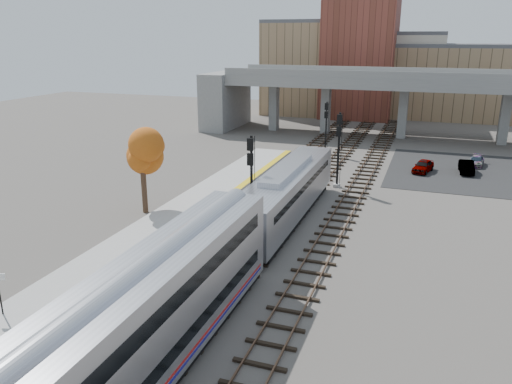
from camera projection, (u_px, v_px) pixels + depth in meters
The scene contains 16 objects.
ground at pixel (240, 256), 32.90m from camera, with size 160.00×160.00×0.00m, color #47423D.
platform at pixel (145, 239), 35.17m from camera, with size 4.50×60.00×0.35m, color #9E9E99.
yellow_strip at pixel (168, 240), 34.51m from camera, with size 0.70×60.00×0.01m, color yellow.
tracks at pixel (302, 200), 43.82m from camera, with size 10.70×95.00×0.25m.
overpass at pixel (389, 96), 70.04m from camera, with size 54.00×12.00×9.50m.
buildings_far at pixel (380, 71), 89.98m from camera, with size 43.00×21.00×20.60m.
parking_lot at pixel (456, 171), 53.58m from camera, with size 14.00×18.00×0.04m, color black.
locomotive at pixel (287, 193), 38.60m from camera, with size 3.02×19.05×4.10m.
coach at pixel (114, 355), 18.13m from camera, with size 3.03×25.00×5.00m.
signal_mast_near at pixel (251, 183), 36.82m from camera, with size 0.60×0.64×7.03m.
signal_mast_mid at pixel (338, 151), 46.83m from camera, with size 0.60×0.64×7.15m.
signal_mast_far at pixel (326, 129), 60.74m from camera, with size 0.60×0.64×6.33m.
tree at pixel (142, 152), 39.56m from camera, with size 3.60×3.60×6.84m.
car_a at pixel (423, 166), 52.88m from camera, with size 1.54×3.82×1.30m, color #99999E.
car_b at pixel (467, 167), 52.51m from camera, with size 1.36×3.90×1.28m, color #99999E.
car_c at pixel (476, 161), 55.51m from camera, with size 1.49×3.67×1.06m, color #99999E.
Camera 1 is at (11.10, -28.04, 13.87)m, focal length 35.00 mm.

